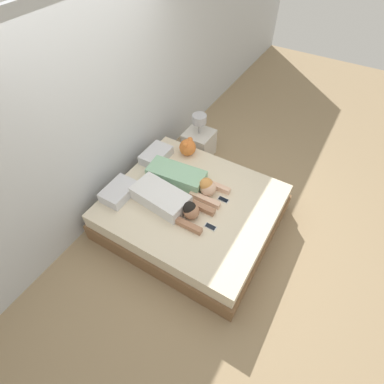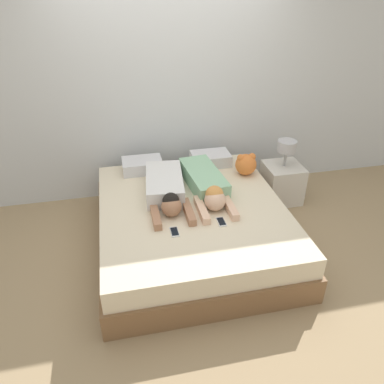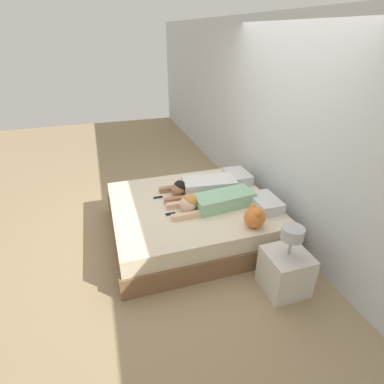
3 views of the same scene
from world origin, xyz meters
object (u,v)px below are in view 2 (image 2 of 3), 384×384
pillow_head_right (210,159)px  person_left (166,189)px  cell_phone_left (174,232)px  nightstand (282,180)px  cell_phone_right (221,222)px  pillow_head_left (142,165)px  bed (192,225)px  person_right (207,184)px  plush_toy (246,164)px

pillow_head_right → person_left: (-0.62, -0.61, 0.02)m
person_left → cell_phone_left: size_ratio=7.22×
person_left → nightstand: 1.54m
cell_phone_right → pillow_head_right: bearing=80.3°
pillow_head_left → bed: bearing=-64.2°
pillow_head_left → cell_phone_left: pillow_head_left is taller
pillow_head_left → nightstand: bearing=-7.3°
bed → person_right: bearing=46.9°
person_right → cell_phone_right: person_right is taller
bed → pillow_head_right: 0.96m
pillow_head_left → plush_toy: 1.16m
person_left → cell_phone_right: size_ratio=7.22×
pillow_head_left → pillow_head_right: bearing=0.0°
person_right → cell_phone_right: (0.00, -0.54, -0.08)m
person_left → cell_phone_right: bearing=-51.9°
bed → plush_toy: plush_toy is taller
pillow_head_right → bed: bearing=-115.8°
person_left → cell_phone_left: bearing=-92.0°
person_right → cell_phone_left: (-0.44, -0.60, -0.08)m
person_right → cell_phone_left: bearing=-126.1°
person_left → person_right: size_ratio=0.94×
pillow_head_right → cell_phone_right: bearing=-99.7°
person_right → plush_toy: 0.59m
pillow_head_left → cell_phone_right: 1.30m
person_right → plush_toy: size_ratio=4.42×
bed → person_right: size_ratio=1.88×
cell_phone_right → person_right: bearing=90.3°
cell_phone_left → person_left: bearing=88.0°
cell_phone_left → plush_toy: (0.95, 0.89, 0.12)m
pillow_head_left → nightstand: size_ratio=0.57×
pillow_head_right → nightstand: 0.90m
bed → plush_toy: size_ratio=8.34×
person_right → cell_phone_right: bearing=-89.7°
plush_toy → pillow_head_right: bearing=134.8°
pillow_head_left → cell_phone_left: bearing=-82.6°
pillow_head_right → cell_phone_left: size_ratio=3.12×
pillow_head_right → person_left: size_ratio=0.43×
person_right → nightstand: nightstand is taller
person_right → cell_phone_left: 0.75m
pillow_head_left → pillow_head_right: same height
pillow_head_right → plush_toy: size_ratio=1.79×
pillow_head_left → person_left: bearing=-73.9°
bed → person_left: (-0.22, 0.20, 0.33)m
cell_phone_left → nightstand: nightstand is taller
pillow_head_left → person_left: person_left is taller
bed → nightstand: nightstand is taller
person_right → pillow_head_right: bearing=71.9°
cell_phone_left → plush_toy: bearing=43.0°
pillow_head_right → person_right: 0.64m
pillow_head_right → pillow_head_left: bearing=180.0°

